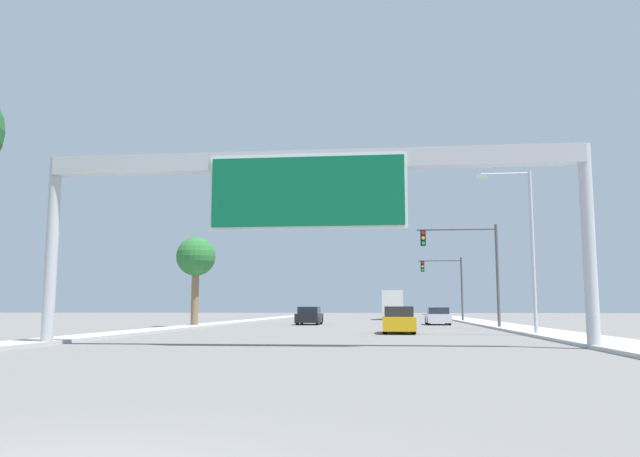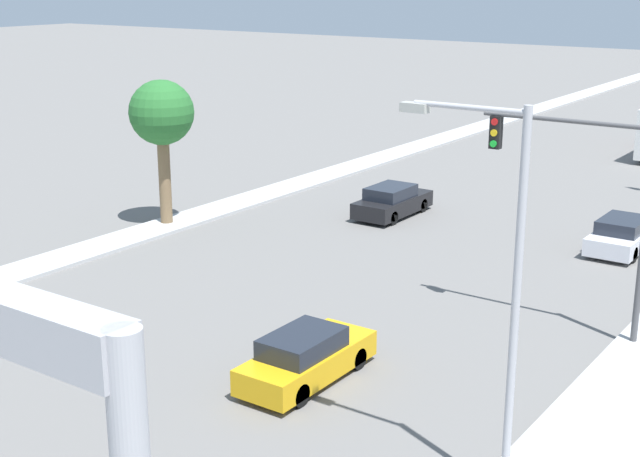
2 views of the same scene
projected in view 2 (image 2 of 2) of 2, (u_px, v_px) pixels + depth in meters
median_strip_left at (399, 153)px, 56.09m from camera, size 2.00×120.00×0.15m
car_near_center at (623, 235)px, 36.34m from camera, size 1.86×4.52×1.40m
car_near_left at (392, 202)px, 41.55m from camera, size 1.86×4.48×1.46m
car_mid_left at (306, 357)px, 24.66m from camera, size 1.74×4.53×1.47m
traffic_light_near_intersection at (593, 187)px, 26.80m from camera, size 5.39×0.32×6.97m
palm_tree_background at (162, 116)px, 38.80m from camera, size 2.85×2.85×6.54m
street_lamp_right at (501, 271)px, 18.20m from camera, size 2.87×0.28×8.50m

